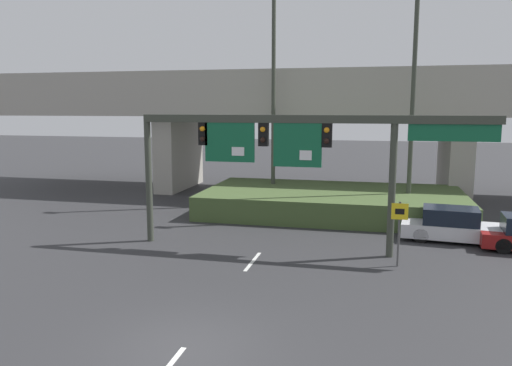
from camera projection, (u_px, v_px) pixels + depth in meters
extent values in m
plane|color=#2D2D30|center=(186.00, 345.00, 12.47)|extent=(160.00, 160.00, 0.00)
cube|color=silver|center=(253.00, 261.00, 19.21)|extent=(0.14, 2.40, 0.01)
cube|color=silver|center=(289.00, 216.00, 27.25)|extent=(0.14, 2.40, 0.01)
cube|color=silver|center=(309.00, 191.00, 35.29)|extent=(0.14, 2.40, 0.01)
cylinder|color=#383D33|center=(149.00, 179.00, 21.78)|extent=(0.28, 0.28, 5.58)
cylinder|color=#383D33|center=(392.00, 187.00, 19.42)|extent=(0.28, 0.28, 5.58)
cube|color=#383D33|center=(311.00, 119.00, 19.76)|extent=(14.16, 0.32, 0.32)
cube|color=black|center=(204.00, 134.00, 20.89)|extent=(0.40, 0.28, 0.95)
sphere|color=orange|center=(202.00, 129.00, 20.69)|extent=(0.22, 0.22, 0.22)
sphere|color=black|center=(202.00, 139.00, 20.76)|extent=(0.22, 0.22, 0.22)
cube|color=black|center=(264.00, 134.00, 20.30)|extent=(0.40, 0.28, 0.95)
sphere|color=orange|center=(263.00, 129.00, 20.10)|extent=(0.22, 0.22, 0.22)
sphere|color=black|center=(263.00, 140.00, 20.17)|extent=(0.22, 0.22, 0.22)
cube|color=black|center=(327.00, 135.00, 19.71)|extent=(0.40, 0.28, 0.95)
sphere|color=orange|center=(327.00, 130.00, 19.51)|extent=(0.22, 0.22, 0.22)
sphere|color=black|center=(326.00, 141.00, 19.58)|extent=(0.22, 0.22, 0.22)
cube|color=#115B38|center=(230.00, 142.00, 20.58)|extent=(2.11, 0.08, 1.62)
cube|color=white|center=(238.00, 151.00, 20.50)|extent=(0.53, 0.03, 0.36)
cube|color=#115B38|center=(297.00, 145.00, 19.94)|extent=(1.95, 0.08, 1.75)
cube|color=white|center=(306.00, 155.00, 19.87)|extent=(0.49, 0.03, 0.39)
cube|color=#115B38|center=(454.00, 133.00, 18.55)|extent=(3.27, 0.07, 0.64)
cylinder|color=#4C4C4C|center=(399.00, 234.00, 18.46)|extent=(0.08, 0.08, 2.45)
cube|color=yellow|center=(400.00, 211.00, 18.29)|extent=(0.60, 0.03, 0.60)
cube|color=black|center=(400.00, 212.00, 18.27)|extent=(0.33, 0.01, 0.21)
cylinder|color=#383D33|center=(274.00, 84.00, 29.42)|extent=(0.24, 0.24, 14.54)
cylinder|color=#383D33|center=(414.00, 77.00, 26.04)|extent=(0.24, 0.24, 14.85)
cube|color=#A39E93|center=(309.00, 101.00, 33.71)|extent=(44.55, 7.71, 1.99)
cube|color=#A39E93|center=(302.00, 76.00, 29.98)|extent=(44.55, 0.40, 0.90)
cube|color=#A39E93|center=(179.00, 152.00, 36.43)|extent=(1.40, 6.17, 5.31)
cube|color=#A39E93|center=(455.00, 158.00, 32.09)|extent=(1.40, 6.17, 5.31)
cube|color=#42562D|center=(332.00, 202.00, 27.87)|extent=(14.11, 7.63, 1.28)
cube|color=silver|center=(454.00, 230.00, 22.14)|extent=(4.65, 2.25, 0.61)
cube|color=black|center=(451.00, 216.00, 22.10)|extent=(2.48, 1.86, 0.71)
cylinder|color=black|center=(486.00, 232.00, 22.46)|extent=(0.66, 0.28, 0.64)
cylinder|color=black|center=(490.00, 241.00, 20.97)|extent=(0.66, 0.28, 0.64)
cylinder|color=black|center=(421.00, 227.00, 23.36)|extent=(0.66, 0.28, 0.64)
cylinder|color=black|center=(421.00, 235.00, 21.86)|extent=(0.66, 0.28, 0.64)
cylinder|color=black|center=(497.00, 237.00, 21.65)|extent=(0.65, 0.27, 0.64)
cylinder|color=black|center=(503.00, 246.00, 20.20)|extent=(0.65, 0.27, 0.64)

